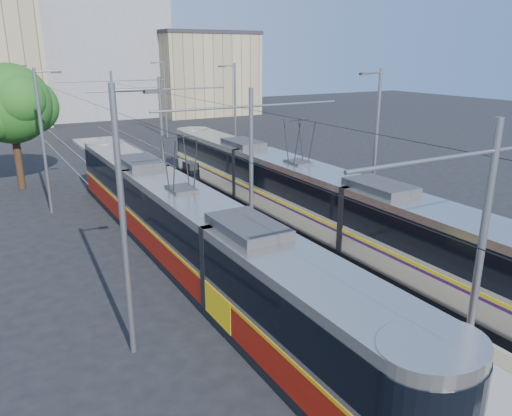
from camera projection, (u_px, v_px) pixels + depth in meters
ground at (365, 318)px, 17.18m from camera, size 160.00×160.00×0.00m
platform at (181, 196)px, 31.22m from camera, size 4.00×50.00×0.30m
tactile_strip_left at (159, 197)px, 30.49m from camera, size 0.70×50.00×0.01m
tactile_strip_right at (202, 191)px, 31.86m from camera, size 0.70×50.00×0.01m
rails at (181, 198)px, 31.26m from camera, size 8.71×70.00×0.03m
track_arrow at (337, 404)px, 12.98m from camera, size 1.20×5.00×0.01m
tram_left at (183, 226)px, 21.18m from camera, size 2.43×28.47×5.50m
tram_right at (298, 190)px, 26.15m from camera, size 2.43×29.96×5.50m
catenary at (197, 133)px, 27.56m from camera, size 9.20×70.00×7.00m
street_lamps at (156, 124)px, 33.34m from camera, size 15.18×38.22×8.00m
shelter at (191, 180)px, 29.71m from camera, size 0.71×1.07×2.27m
tree at (16, 105)px, 32.27m from camera, size 5.63×5.20×8.17m
building_centre at (95, 52)px, 70.43m from camera, size 18.36×14.28×17.64m
building_right at (204, 73)px, 72.97m from camera, size 14.28×10.20×11.72m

